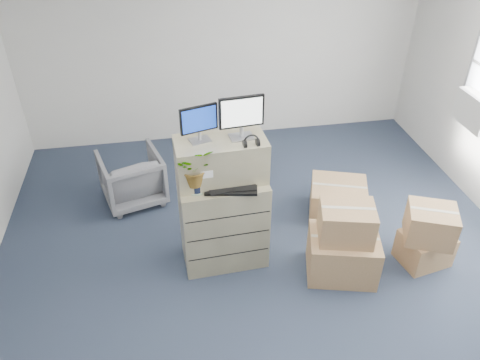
# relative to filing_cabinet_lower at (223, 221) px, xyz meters

# --- Properties ---
(ground) EXTENTS (7.00, 7.00, 0.00)m
(ground) POSITION_rel_filing_cabinet_lower_xyz_m (0.41, -0.65, -0.53)
(ground) COLOR #222A3D
(ground) RESTS_ON ground
(wall_back) EXTENTS (6.00, 0.02, 2.80)m
(wall_back) POSITION_rel_filing_cabinet_lower_xyz_m (0.41, 2.86, 0.87)
(wall_back) COLOR silver
(wall_back) RESTS_ON ground
(ac_unit) EXTENTS (0.24, 0.60, 0.40)m
(ac_unit) POSITION_rel_filing_cabinet_lower_xyz_m (3.28, 0.75, 0.67)
(ac_unit) COLOR silver
(ac_unit) RESTS_ON wall_right
(filing_cabinet_lower) EXTENTS (0.93, 0.60, 1.06)m
(filing_cabinet_lower) POSITION_rel_filing_cabinet_lower_xyz_m (0.00, 0.00, 0.00)
(filing_cabinet_lower) COLOR gray
(filing_cabinet_lower) RESTS_ON ground
(filing_cabinet_upper) EXTENTS (0.93, 0.50, 0.45)m
(filing_cabinet_upper) POSITION_rel_filing_cabinet_lower_xyz_m (-0.00, 0.05, 0.75)
(filing_cabinet_upper) COLOR gray
(filing_cabinet_upper) RESTS_ON filing_cabinet_lower
(monitor_left) EXTENTS (0.37, 0.19, 0.37)m
(monitor_left) POSITION_rel_filing_cabinet_lower_xyz_m (-0.20, 0.07, 1.19)
(monitor_left) COLOR #99999E
(monitor_left) RESTS_ON filing_cabinet_upper
(monitor_right) EXTENTS (0.44, 0.19, 0.44)m
(monitor_right) POSITION_rel_filing_cabinet_lower_xyz_m (0.21, 0.07, 1.23)
(monitor_right) COLOR #99999E
(monitor_right) RESTS_ON filing_cabinet_upper
(headphones) EXTENTS (0.16, 0.02, 0.15)m
(headphones) POSITION_rel_filing_cabinet_lower_xyz_m (0.28, -0.10, 1.02)
(headphones) COLOR black
(headphones) RESTS_ON filing_cabinet_upper
(keyboard) EXTENTS (0.55, 0.31, 0.03)m
(keyboard) POSITION_rel_filing_cabinet_lower_xyz_m (0.06, -0.16, 0.54)
(keyboard) COLOR black
(keyboard) RESTS_ON filing_cabinet_lower
(mouse) EXTENTS (0.10, 0.08, 0.03)m
(mouse) POSITION_rel_filing_cabinet_lower_xyz_m (0.37, -0.10, 0.54)
(mouse) COLOR silver
(mouse) RESTS_ON filing_cabinet_lower
(water_bottle) EXTENTS (0.07, 0.07, 0.26)m
(water_bottle) POSITION_rel_filing_cabinet_lower_xyz_m (0.04, 0.05, 0.66)
(water_bottle) COLOR gray
(water_bottle) RESTS_ON filing_cabinet_lower
(phone_dock) EXTENTS (0.07, 0.05, 0.14)m
(phone_dock) POSITION_rel_filing_cabinet_lower_xyz_m (-0.03, 0.02, 0.57)
(phone_dock) COLOR silver
(phone_dock) RESTS_ON filing_cabinet_lower
(external_drive) EXTENTS (0.25, 0.21, 0.07)m
(external_drive) POSITION_rel_filing_cabinet_lower_xyz_m (0.35, 0.13, 0.56)
(external_drive) COLOR black
(external_drive) RESTS_ON filing_cabinet_lower
(tissue_box) EXTENTS (0.23, 0.14, 0.08)m
(tissue_box) POSITION_rel_filing_cabinet_lower_xyz_m (0.36, 0.12, 0.63)
(tissue_box) COLOR #3A79C6
(tissue_box) RESTS_ON external_drive
(potted_plant) EXTENTS (0.45, 0.48, 0.41)m
(potted_plant) POSITION_rel_filing_cabinet_lower_xyz_m (-0.28, -0.11, 0.76)
(potted_plant) COLOR #93A686
(potted_plant) RESTS_ON filing_cabinet_lower
(office_chair) EXTENTS (0.90, 0.87, 0.76)m
(office_chair) POSITION_rel_filing_cabinet_lower_xyz_m (-1.02, 1.28, -0.15)
(office_chair) COLOR slate
(office_chair) RESTS_ON ground
(cardboard_boxes) EXTENTS (1.69, 1.73, 0.89)m
(cardboard_boxes) POSITION_rel_filing_cabinet_lower_xyz_m (1.55, -0.18, -0.19)
(cardboard_boxes) COLOR #9B7B4B
(cardboard_boxes) RESTS_ON ground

